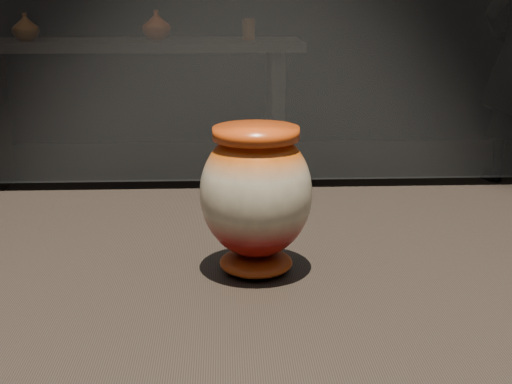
# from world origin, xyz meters

# --- Properties ---
(main_vase) EXTENTS (0.14, 0.14, 0.16)m
(main_vase) POSITION_xyz_m (-0.02, 0.07, 0.99)
(main_vase) COLOR maroon
(main_vase) RESTS_ON display_plinth
(back_shelf) EXTENTS (2.00, 0.60, 0.90)m
(back_shelf) POSITION_xyz_m (-0.59, 3.63, 0.64)
(back_shelf) COLOR black
(back_shelf) RESTS_ON ground
(back_vase_left) EXTENTS (0.18, 0.18, 0.16)m
(back_vase_left) POSITION_xyz_m (-1.17, 3.58, 0.98)
(back_vase_left) COLOR brown
(back_vase_left) RESTS_ON back_shelf
(back_vase_mid) EXTENTS (0.19, 0.19, 0.17)m
(back_vase_mid) POSITION_xyz_m (-0.43, 3.65, 0.99)
(back_vase_mid) COLOR maroon
(back_vase_mid) RESTS_ON back_shelf
(back_vase_right) EXTENTS (0.07, 0.07, 0.12)m
(back_vase_right) POSITION_xyz_m (0.10, 3.62, 0.96)
(back_vase_right) COLOR brown
(back_vase_right) RESTS_ON back_shelf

